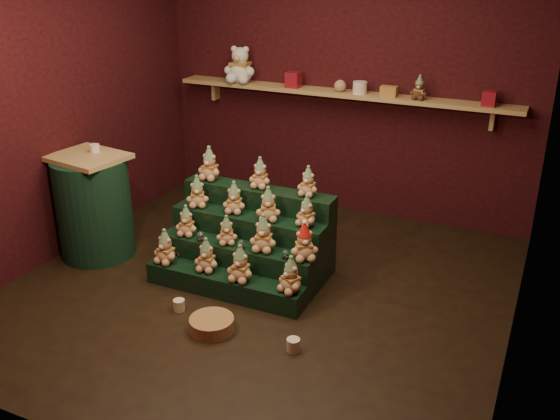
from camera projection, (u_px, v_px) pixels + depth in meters
The scene contains 41 objects.
ground at pixel (259, 290), 5.27m from camera, with size 4.00×4.00×0.00m, color black.
back_wall at pixel (346, 80), 6.43m from camera, with size 4.00×0.10×2.80m, color black.
front_wall at pixel (66, 233), 3.01m from camera, with size 4.00×0.10×2.80m, color black.
left_wall at pixel (50, 103), 5.51m from camera, with size 0.10×4.00×2.80m, color black.
right_wall at pixel (547, 166), 3.93m from camera, with size 0.10×4.00×2.80m, color black.
back_shelf at pixel (340, 94), 6.33m from camera, with size 3.60×0.26×0.24m.
riser_tier_front at pixel (224, 285), 5.16m from camera, with size 1.40×0.22×0.18m, color black.
riser_tier_midfront at pixel (237, 264), 5.31m from camera, with size 1.40×0.22×0.36m, color black.
riser_tier_midback at pixel (248, 244), 5.46m from camera, with size 1.40×0.22×0.54m, color black.
riser_tier_back at pixel (259, 225), 5.61m from camera, with size 1.40×0.22×0.72m, color black.
teddy_0 at pixel (165, 247), 5.28m from camera, with size 0.21×0.19×0.30m, color tan, non-canonical shape.
teddy_1 at pixel (206, 255), 5.15m from camera, with size 0.20×0.18×0.29m, color tan, non-canonical shape.
teddy_2 at pixel (240, 264), 4.99m from camera, with size 0.22×0.20×0.31m, color tan, non-canonical shape.
teddy_3 at pixel (291, 275), 4.83m from camera, with size 0.21×0.19×0.30m, color tan, non-canonical shape.
teddy_4 at pixel (186, 221), 5.37m from camera, with size 0.19×0.17×0.27m, color tan, non-canonical shape.
teddy_5 at pixel (227, 230), 5.22m from camera, with size 0.18×0.16×0.25m, color tan, non-canonical shape.
teddy_6 at pixel (263, 233), 5.09m from camera, with size 0.22×0.20×0.31m, color tan, non-canonical shape.
teddy_7 at pixel (304, 242), 4.94m from camera, with size 0.22×0.20×0.31m, color tan, non-canonical shape.
teddy_8 at pixel (197, 192), 5.50m from camera, with size 0.20×0.18×0.28m, color tan, non-canonical shape.
teddy_9 at pixel (234, 198), 5.37m from camera, with size 0.20×0.18×0.28m, color tan, non-canonical shape.
teddy_10 at pixel (268, 204), 5.21m from camera, with size 0.21×0.19×0.29m, color tan, non-canonical shape.
teddy_11 at pixel (307, 211), 5.11m from camera, with size 0.19×0.17×0.26m, color tan, non-canonical shape.
teddy_12 at pixel (210, 164), 5.61m from camera, with size 0.21×0.19×0.30m, color tan, non-canonical shape.
teddy_13 at pixel (260, 173), 5.43m from camera, with size 0.19×0.17×0.27m, color tan, non-canonical shape.
teddy_14 at pixel (308, 181), 5.25m from camera, with size 0.18×0.16×0.25m, color tan, non-canonical shape.
snow_globe_a at pixel (201, 236), 5.29m from camera, with size 0.06×0.06×0.09m.
snow_globe_b at pixel (241, 245), 5.15m from camera, with size 0.06×0.06×0.08m.
snow_globe_c at pixel (285, 254), 4.99m from camera, with size 0.06×0.06×0.08m.
side_table at pixel (94, 206), 5.71m from camera, with size 0.70×0.68×0.97m.
table_ornament at pixel (95, 148), 5.59m from camera, with size 0.09×0.09×0.07m, color beige.
mini_christmas_tree at pixel (179, 258), 5.47m from camera, with size 0.19×0.19×0.32m.
mug_left at pixel (179, 305), 4.95m from camera, with size 0.09×0.09×0.09m, color beige.
mug_right at pixel (293, 345), 4.45m from camera, with size 0.10×0.10×0.10m, color beige.
wicker_basket at pixel (212, 324), 4.69m from camera, with size 0.34×0.34×0.11m, color #9D753F.
white_bear at pixel (240, 60), 6.63m from camera, with size 0.35×0.31×0.48m, color silver, non-canonical shape.
brown_bear at pixel (419, 88), 5.93m from camera, with size 0.16×0.14×0.22m, color #4F291A, non-canonical shape.
gift_tin_red_a at pixel (293, 80), 6.46m from camera, with size 0.14×0.14×0.16m, color maroon.
gift_tin_cream at pixel (360, 88), 6.19m from camera, with size 0.14×0.14×0.12m, color beige.
gift_tin_red_b at pixel (489, 98), 5.71m from camera, with size 0.12×0.12×0.14m, color maroon.
shelf_plush_ball at pixel (340, 86), 6.27m from camera, with size 0.12×0.12×0.12m, color tan.
scarf_gift_box at pixel (389, 91), 6.08m from camera, with size 0.16×0.10×0.10m, color orange.
Camera 1 is at (2.08, -4.09, 2.67)m, focal length 40.00 mm.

